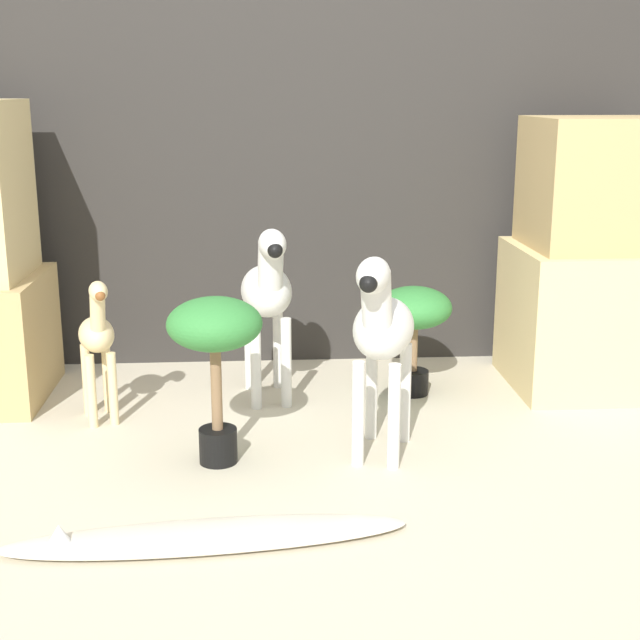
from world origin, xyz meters
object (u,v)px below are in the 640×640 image
giraffe_figurine (97,339)px  surfboard (204,536)px  zebra_right (382,329)px  zebra_left (267,292)px  potted_palm_front (215,338)px  potted_palm_back (414,316)px

giraffe_figurine → surfboard: bearing=-65.6°
zebra_right → zebra_left: (-0.37, 0.60, 0.00)m
zebra_right → potted_palm_front: bearing=-178.9°
zebra_left → giraffe_figurine: zebra_left is taller
giraffe_figurine → surfboard: size_ratio=0.50×
potted_palm_front → potted_palm_back: size_ratio=1.26×
zebra_right → potted_palm_back: 0.69m
potted_palm_front → potted_palm_back: 1.01m
zebra_right → potted_palm_front: (-0.55, -0.01, -0.02)m
potted_palm_front → surfboard: (-0.02, -0.56, -0.41)m
zebra_right → surfboard: bearing=-134.9°
potted_palm_front → surfboard: potted_palm_front is taller
zebra_left → surfboard: bearing=-99.4°
giraffe_figurine → potted_palm_back: 1.25m
zebra_right → zebra_left: size_ratio=1.00×
surfboard → giraffe_figurine: bearing=114.4°
potted_palm_front → giraffe_figurine: bearing=137.7°
zebra_left → potted_palm_front: size_ratio=1.27×
zebra_right → potted_palm_front: zebra_right is taller
zebra_right → giraffe_figurine: size_ratio=1.28×
potted_palm_front → zebra_right: bearing=1.1°
zebra_left → giraffe_figurine: bearing=-163.1°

